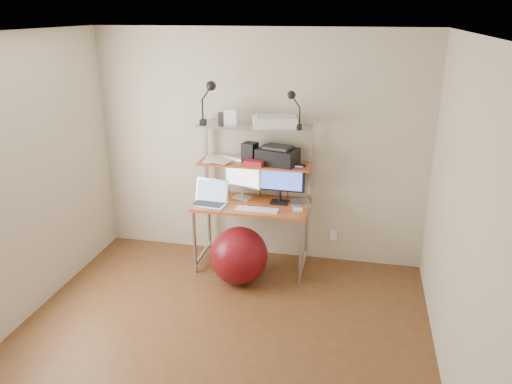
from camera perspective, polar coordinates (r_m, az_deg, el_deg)
room at (r=3.76m, az=-5.26°, el=-1.95°), size 3.60×3.60×3.60m
computer_desk at (r=5.22m, az=-0.33°, el=1.12°), size 1.20×0.60×1.57m
wall_outlet at (r=5.62m, az=8.83°, el=-4.89°), size 0.08×0.01×0.12m
monitor_silver at (r=5.31m, az=-1.55°, el=1.92°), size 0.43×0.20×0.48m
monitor_black at (r=5.19m, az=2.77°, el=1.48°), size 0.52×0.15×0.52m
laptop at (r=5.23m, az=-5.23°, el=-0.79°), size 0.40×0.34×0.32m
keyboard at (r=5.07m, az=0.11°, el=-2.02°), size 0.43×0.13×0.01m
mouse at (r=5.06m, az=4.78°, el=-2.03°), size 0.10×0.07×0.03m
mac_mini at (r=5.22m, az=5.02°, el=-1.26°), size 0.24×0.24×0.04m
phone at (r=5.11m, az=-0.87°, el=-1.84°), size 0.09×0.14×0.01m
printer at (r=5.16m, az=2.50°, el=4.18°), size 0.46×0.37×0.19m
nas_cube at (r=5.23m, az=-0.71°, el=4.58°), size 0.17×0.17×0.20m
red_box at (r=5.12m, az=-0.17°, el=3.35°), size 0.21×0.16×0.05m
scanner at (r=5.05m, az=2.14°, el=8.10°), size 0.49×0.38×0.11m
box_white at (r=5.16m, az=-2.84°, el=8.60°), size 0.13×0.11×0.15m
box_grey at (r=5.19m, az=-3.72°, el=8.41°), size 0.13×0.13×0.11m
clip_lamp_left at (r=5.06m, az=-5.36°, el=11.19°), size 0.18×0.10×0.45m
clip_lamp_right at (r=4.92m, az=4.27°, el=10.30°), size 0.15×0.08×0.37m
exercise_ball at (r=5.13m, az=-1.96°, el=-7.28°), size 0.60×0.60×0.60m
paper_stack at (r=5.32m, az=-4.24°, el=3.75°), size 0.36×0.39×0.02m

